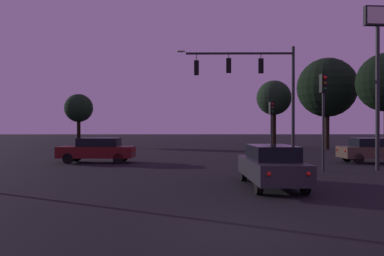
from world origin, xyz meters
name	(u,v)px	position (x,y,z in m)	size (l,w,h in m)	color
ground_plane	(200,152)	(0.00, 24.50, 0.00)	(168.00, 168.00, 0.00)	black
traffic_signal_mast_arm	(256,79)	(3.09, 15.07, 5.15)	(7.30, 0.45, 7.16)	#232326
traffic_light_corner_left	(271,118)	(5.15, 19.81, 2.90)	(0.37, 0.39, 4.08)	#232326
traffic_light_corner_right	(324,103)	(5.55, 10.34, 3.35)	(0.35, 0.38, 4.77)	#232326
car_nearside_lane	(271,165)	(1.94, 5.75, 0.80)	(1.76, 4.66, 1.52)	#232328
car_crossing_left	(97,150)	(-6.65, 15.04, 0.80)	(4.63, 1.86, 1.52)	#4C0F0F
car_crossing_right	(373,150)	(10.18, 14.65, 0.79)	(4.04, 1.80, 1.52)	#473828
store_sign_illuminated	(378,52)	(8.56, 11.00, 5.99)	(1.41, 0.34, 8.33)	#232326
tree_left_far	(79,108)	(-13.60, 34.52, 4.35)	(3.21, 3.21, 5.99)	black
tree_center_horizon	(327,88)	(12.65, 28.49, 6.09)	(5.82, 5.82, 9.02)	black
tree_right_cluster	(274,98)	(8.47, 33.13, 5.41)	(3.84, 3.84, 7.40)	black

